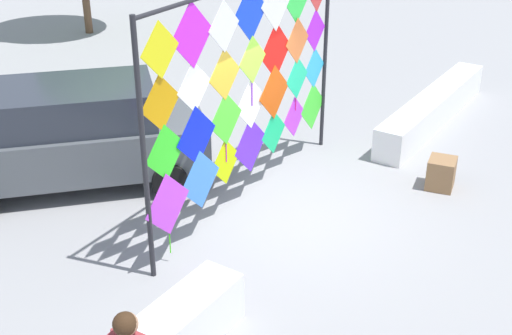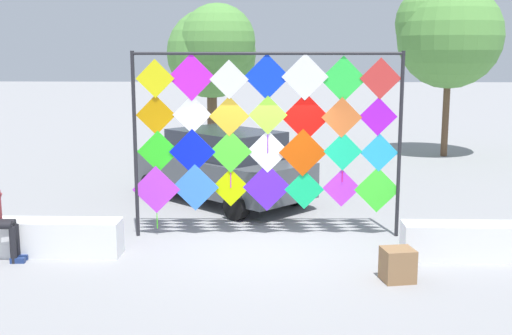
% 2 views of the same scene
% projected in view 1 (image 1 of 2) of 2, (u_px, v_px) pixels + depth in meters
% --- Properties ---
extents(ground, '(120.00, 120.00, 0.00)m').
position_uv_depth(ground, '(287.00, 213.00, 10.40)').
color(ground, gray).
extents(plaza_ledge_right, '(4.68, 0.55, 0.62)m').
position_uv_depth(plaza_ledge_right, '(433.00, 108.00, 13.54)').
color(plaza_ledge_right, white).
rests_on(plaza_ledge_right, ground).
extents(kite_display_rack, '(5.07, 0.22, 3.49)m').
position_uv_depth(kite_display_rack, '(251.00, 78.00, 9.90)').
color(kite_display_rack, '#232328').
rests_on(kite_display_rack, ground).
extents(parked_car, '(4.45, 4.33, 1.69)m').
position_uv_depth(parked_car, '(74.00, 134.00, 11.02)').
color(parked_car, '#4C5156').
rests_on(parked_car, ground).
extents(cardboard_box_large, '(0.54, 0.51, 0.51)m').
position_uv_depth(cardboard_box_large, '(441.00, 173.00, 11.06)').
color(cardboard_box_large, olive).
rests_on(cardboard_box_large, ground).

